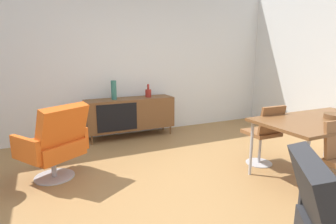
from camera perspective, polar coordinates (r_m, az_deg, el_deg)
ground_plane at (r=3.22m, az=4.83°, el=-16.08°), size 8.32×8.32×0.00m
wall_back at (r=5.25m, az=-9.45°, el=10.60°), size 6.80×0.12×2.80m
sideboard at (r=5.08m, az=-7.88°, el=-0.31°), size 1.60×0.45×0.72m
vase_cobalt at (r=5.14m, az=-4.13°, el=4.00°), size 0.11×0.11×0.24m
vase_sculptural_dark at (r=4.94m, az=-11.20°, el=4.49°), size 0.09×0.09×0.34m
dining_table at (r=3.82m, az=29.27°, el=-1.92°), size 1.60×0.90×0.74m
wooden_bowl_on_table at (r=3.91m, az=31.46°, el=-0.77°), size 0.26×0.26×0.06m
dining_chair_back_left at (r=3.96m, az=19.36°, el=-4.01°), size 0.41×0.44×0.86m
lounge_chair_red at (r=3.59m, az=-22.42°, el=-5.87°), size 0.89×0.88×0.95m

